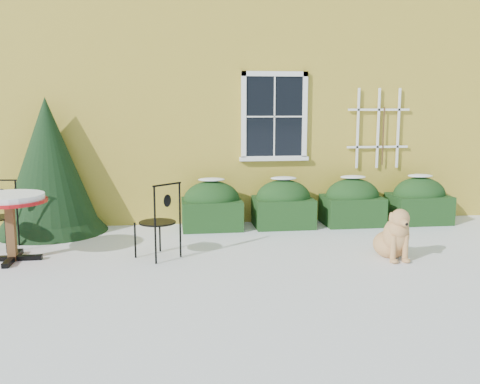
{
  "coord_description": "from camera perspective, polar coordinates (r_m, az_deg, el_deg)",
  "views": [
    {
      "loc": [
        -1.05,
        -6.78,
        2.16
      ],
      "look_at": [
        0.0,
        1.0,
        0.9
      ],
      "focal_mm": 40.0,
      "sensor_mm": 36.0,
      "label": 1
    }
  ],
  "objects": [
    {
      "name": "bistro_table",
      "position": [
        8.11,
        -23.4,
        -1.33
      ],
      "size": [
        1.03,
        1.03,
        0.95
      ],
      "rotation": [
        0.0,
        0.0,
        -0.13
      ],
      "color": "black",
      "rests_on": "ground"
    },
    {
      "name": "house",
      "position": [
        13.86,
        -3.42,
        13.47
      ],
      "size": [
        12.4,
        8.4,
        6.4
      ],
      "color": "gold",
      "rests_on": "ground"
    },
    {
      "name": "hedge_row",
      "position": [
        9.87,
        8.32,
        -1.24
      ],
      "size": [
        4.95,
        0.8,
        0.91
      ],
      "color": "black",
      "rests_on": "ground"
    },
    {
      "name": "dog",
      "position": [
        7.95,
        16.12,
        -4.68
      ],
      "size": [
        0.52,
        0.87,
        0.78
      ],
      "rotation": [
        0.0,
        0.0,
        0.0
      ],
      "color": "tan",
      "rests_on": "ground"
    },
    {
      "name": "ground",
      "position": [
        7.19,
        1.08,
        -8.36
      ],
      "size": [
        80.0,
        80.0,
        0.0
      ],
      "primitive_type": "plane",
      "color": "white",
      "rests_on": "ground"
    },
    {
      "name": "patio_chair_near",
      "position": [
        7.71,
        -8.58,
        -3.03
      ],
      "size": [
        0.69,
        0.68,
        1.1
      ],
      "rotation": [
        0.0,
        0.0,
        3.85
      ],
      "color": "black",
      "rests_on": "ground"
    },
    {
      "name": "evergreen_shrub",
      "position": [
        9.76,
        -19.69,
        1.37
      ],
      "size": [
        1.92,
        1.92,
        2.32
      ],
      "rotation": [
        0.0,
        0.0,
        0.25
      ],
      "color": "black",
      "rests_on": "ground"
    }
  ]
}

